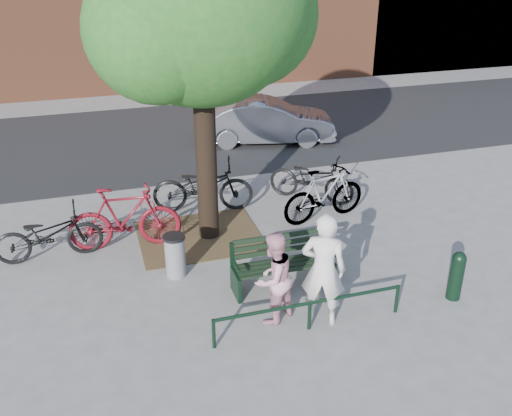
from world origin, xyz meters
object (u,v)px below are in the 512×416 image
object	(u,v)px
person_right	(273,278)
litter_bin	(175,256)
parked_car	(267,121)
person_left	(323,270)
bicycle_c	(203,186)
bollard	(457,274)
park_bench	(282,261)

from	to	relation	value
person_right	litter_bin	xyz separation A→B (m)	(-1.24, 1.72, -0.36)
parked_car	person_right	bearing A→B (deg)	176.00
person_left	parked_car	xyz separation A→B (m)	(1.82, 8.34, -0.30)
litter_bin	person_left	bearing A→B (deg)	-45.35
person_left	bicycle_c	size ratio (longest dim) A/B	0.86
person_left	person_right	bearing A→B (deg)	9.17
person_right	bollard	bearing A→B (deg)	143.38
person_right	park_bench	bearing A→B (deg)	-147.93
park_bench	person_right	xyz separation A→B (m)	(-0.46, -0.88, 0.28)
litter_bin	bicycle_c	size ratio (longest dim) A/B	0.37
bollard	person_left	bearing A→B (deg)	177.96
park_bench	bicycle_c	bearing A→B (deg)	101.16
litter_bin	parked_car	distance (m)	7.40
park_bench	person_left	world-z (taller)	person_left
person_left	person_right	world-z (taller)	person_left
person_left	parked_car	distance (m)	8.54
person_right	bollard	xyz separation A→B (m)	(3.07, -0.34, -0.29)
bollard	parked_car	distance (m)	8.44
person_left	parked_car	size ratio (longest dim) A/B	0.49
park_bench	parked_car	xyz separation A→B (m)	(2.08, 7.21, 0.16)
bollard	bicycle_c	size ratio (longest dim) A/B	0.40
bicycle_c	parked_car	xyz separation A→B (m)	(2.73, 3.90, 0.06)
bicycle_c	park_bench	bearing A→B (deg)	-155.81
park_bench	parked_car	distance (m)	7.51
person_left	bicycle_c	xyz separation A→B (m)	(-0.91, 4.44, -0.37)
litter_bin	parked_car	world-z (taller)	parked_car
park_bench	bollard	bearing A→B (deg)	-24.87
litter_bin	parked_car	size ratio (longest dim) A/B	0.21
bicycle_c	litter_bin	bearing A→B (deg)	170.18
person_left	bicycle_c	world-z (taller)	person_left
parked_car	person_left	bearing A→B (deg)	-178.92
litter_bin	bicycle_c	distance (m)	2.68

